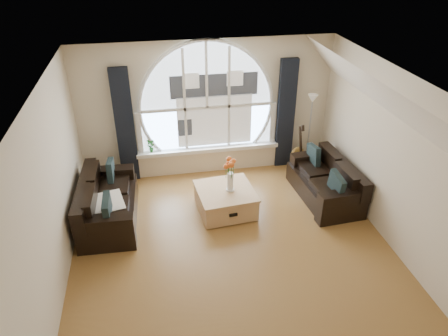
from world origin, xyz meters
TOP-DOWN VIEW (x-y plane):
  - ground at (0.00, 0.00)m, footprint 5.00×5.50m
  - ceiling at (0.00, 0.00)m, footprint 5.00×5.50m
  - wall_back at (0.00, 2.75)m, footprint 5.00×0.01m
  - wall_left at (-2.50, 0.00)m, footprint 0.01×5.50m
  - wall_right at (2.50, 0.00)m, footprint 0.01×5.50m
  - attic_slope at (2.20, 0.00)m, footprint 0.92×5.50m
  - arched_window at (0.00, 2.72)m, footprint 2.60×0.06m
  - window_sill at (0.00, 2.65)m, footprint 2.90×0.22m
  - window_frame at (0.00, 2.69)m, footprint 2.76×0.08m
  - neighbor_house at (0.15, 2.71)m, footprint 1.70×0.02m
  - curtain_left at (-1.60, 2.63)m, footprint 0.35×0.12m
  - curtain_right at (1.60, 2.63)m, footprint 0.35×0.12m
  - sofa_left at (-1.95, 1.27)m, footprint 0.95×1.81m
  - sofa_right at (1.98, 1.25)m, footprint 0.95×1.73m
  - coffee_chest at (0.08, 1.17)m, footprint 1.07×1.07m
  - throw_blanket at (-1.95, 1.03)m, footprint 0.66×0.66m
  - vase_flowers at (0.16, 1.15)m, footprint 0.24×0.24m
  - floor_lamp at (2.08, 2.48)m, footprint 0.24×0.24m
  - guitar at (1.84, 2.36)m, footprint 0.41×0.33m
  - potted_plant at (-1.15, 2.65)m, footprint 0.16×0.11m

SIDE VIEW (x-z plane):
  - ground at x=0.00m, z-range -0.01..0.01m
  - coffee_chest at x=0.08m, z-range 0.00..0.48m
  - sofa_left at x=-1.95m, z-range 0.01..0.79m
  - sofa_right at x=1.98m, z-range 0.03..0.77m
  - throw_blanket at x=-1.95m, z-range 0.45..0.55m
  - window_sill at x=0.00m, z-range 0.47..0.55m
  - guitar at x=1.84m, z-range 0.00..1.06m
  - potted_plant at x=-1.15m, z-range 0.55..0.84m
  - floor_lamp at x=2.08m, z-range 0.00..1.60m
  - vase_flowers at x=0.16m, z-range 0.48..1.18m
  - curtain_left at x=-1.60m, z-range 0.00..2.30m
  - curtain_right at x=1.60m, z-range 0.00..2.30m
  - wall_back at x=0.00m, z-range 0.00..2.70m
  - wall_left at x=-2.50m, z-range 0.00..2.70m
  - wall_right at x=2.50m, z-range 0.00..2.70m
  - neighbor_house at x=0.15m, z-range 0.75..2.25m
  - arched_window at x=0.00m, z-range 0.55..2.70m
  - window_frame at x=0.00m, z-range 0.55..2.70m
  - attic_slope at x=2.20m, z-range 1.99..2.71m
  - ceiling at x=0.00m, z-range 2.70..2.71m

